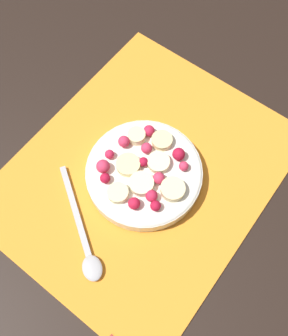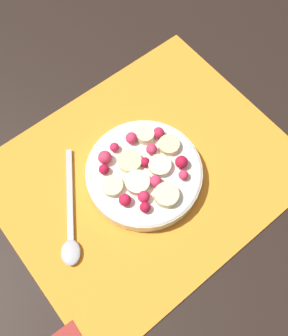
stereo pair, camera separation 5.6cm
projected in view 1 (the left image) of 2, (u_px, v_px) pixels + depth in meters
ground_plane at (144, 172)px, 0.60m from camera, size 3.00×3.00×0.00m
placemat at (144, 171)px, 0.59m from camera, size 0.45×0.37×0.01m
fruit_bowl at (144, 172)px, 0.57m from camera, size 0.18×0.18×0.05m
spoon at (85, 244)px, 0.54m from camera, size 0.12×0.17×0.01m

